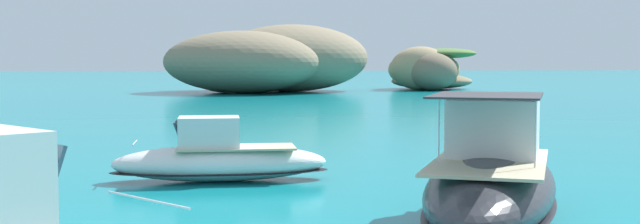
% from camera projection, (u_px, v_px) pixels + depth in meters
% --- Properties ---
extents(islet_large, '(24.48, 22.03, 7.01)m').
position_uv_depth(islet_large, '(268.00, 60.00, 84.00)').
color(islet_large, '#84755B').
rests_on(islet_large, ground).
extents(islet_small, '(10.75, 12.29, 4.76)m').
position_uv_depth(islet_small, '(428.00, 71.00, 89.53)').
color(islet_small, '#756651').
rests_on(islet_small, ground).
extents(motorboat_charcoal, '(6.03, 9.50, 2.86)m').
position_uv_depth(motorboat_charcoal, '(492.00, 180.00, 17.61)').
color(motorboat_charcoal, '#2D2D33').
rests_on(motorboat_charcoal, ground).
extents(motorboat_white, '(6.39, 2.07, 1.88)m').
position_uv_depth(motorboat_white, '(219.00, 160.00, 23.42)').
color(motorboat_white, white).
rests_on(motorboat_white, ground).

